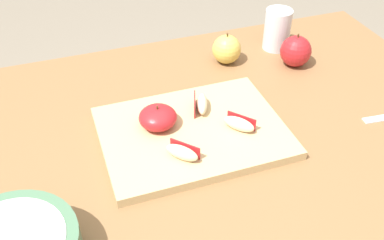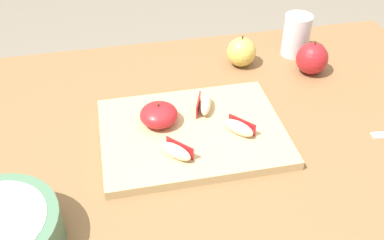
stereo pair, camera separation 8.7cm
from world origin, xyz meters
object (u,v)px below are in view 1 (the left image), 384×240
object	(u,v)px
apple_wedge_right	(239,124)
apple_wedge_back	(182,152)
apple_wedge_left	(200,104)
cutting_board	(192,131)
apple_half_skin_up	(158,117)
whole_apple_golden	(227,49)
drinking_glass_water	(277,29)
whole_apple_crimson	(296,51)

from	to	relation	value
apple_wedge_right	apple_wedge_back	bearing A→B (deg)	-162.47
apple_wedge_left	cutting_board	bearing A→B (deg)	-124.35
apple_half_skin_up	apple_wedge_right	size ratio (longest dim) A/B	1.21
apple_wedge_back	apple_wedge_left	world-z (taller)	same
apple_half_skin_up	apple_wedge_back	size ratio (longest dim) A/B	1.22
whole_apple_golden	apple_wedge_right	bearing A→B (deg)	-107.64
apple_wedge_back	drinking_glass_water	distance (m)	0.50
apple_half_skin_up	apple_wedge_left	world-z (taller)	apple_half_skin_up
apple_wedge_left	whole_apple_golden	distance (m)	0.23
cutting_board	apple_wedge_left	xyz separation A→B (m)	(0.03, 0.05, 0.02)
cutting_board	apple_half_skin_up	bearing A→B (deg)	154.91
whole_apple_crimson	whole_apple_golden	world-z (taller)	whole_apple_crimson
cutting_board	apple_wedge_right	bearing A→B (deg)	-21.96
cutting_board	apple_wedge_left	bearing A→B (deg)	55.65
cutting_board	apple_wedge_right	xyz separation A→B (m)	(0.09, -0.03, 0.02)
apple_half_skin_up	apple_wedge_right	distance (m)	0.16
apple_wedge_back	whole_apple_crimson	bearing A→B (deg)	33.62
apple_wedge_left	whole_apple_golden	bearing A→B (deg)	53.62
drinking_glass_water	whole_apple_crimson	bearing A→B (deg)	-87.33
apple_half_skin_up	apple_wedge_back	distance (m)	0.11
apple_wedge_left	drinking_glass_water	xyz separation A→B (m)	(0.29, 0.21, 0.02)
whole_apple_crimson	whole_apple_golden	size ratio (longest dim) A/B	1.06
cutting_board	apple_wedge_back	bearing A→B (deg)	-120.58
apple_wedge_right	drinking_glass_water	distance (m)	0.38
apple_wedge_left	apple_wedge_right	world-z (taller)	same
cutting_board	apple_wedge_left	distance (m)	0.07
whole_apple_golden	drinking_glass_water	size ratio (longest dim) A/B	0.76
cutting_board	apple_wedge_right	size ratio (longest dim) A/B	5.73
whole_apple_golden	drinking_glass_water	world-z (taller)	drinking_glass_water
apple_wedge_left	apple_wedge_back	bearing A→B (deg)	-122.13
cutting_board	drinking_glass_water	size ratio (longest dim) A/B	3.44
drinking_glass_water	apple_wedge_right	bearing A→B (deg)	-128.49
cutting_board	whole_apple_golden	bearing A→B (deg)	54.04
apple_wedge_back	apple_wedge_right	bearing A→B (deg)	17.53
drinking_glass_water	apple_wedge_left	bearing A→B (deg)	-143.64
apple_wedge_back	whole_apple_golden	xyz separation A→B (m)	(0.22, 0.31, 0.00)
cutting_board	apple_wedge_back	distance (m)	0.09
cutting_board	drinking_glass_water	xyz separation A→B (m)	(0.32, 0.26, 0.04)
drinking_glass_water	apple_wedge_back	bearing A→B (deg)	-137.33
apple_wedge_back	whole_apple_crimson	size ratio (longest dim) A/B	0.74
apple_wedge_right	cutting_board	bearing A→B (deg)	158.04
apple_half_skin_up	apple_wedge_left	size ratio (longest dim) A/B	1.12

